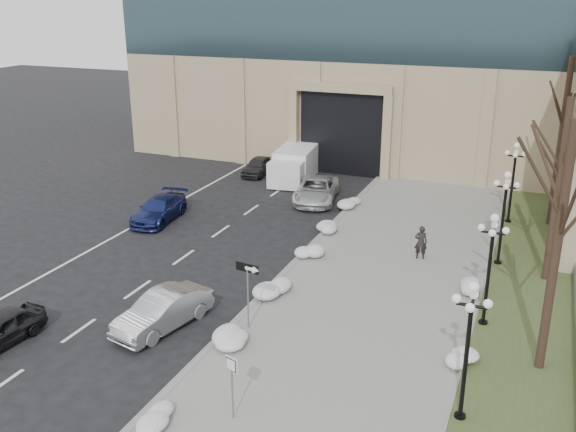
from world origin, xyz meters
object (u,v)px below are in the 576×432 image
at_px(one_way_sign, 251,277).
at_px(car_d, 316,190).
at_px(pedestrian, 421,242).
at_px(car_e, 258,166).
at_px(keep_sign, 232,375).
at_px(lamppost_c, 504,206).
at_px(car_c, 159,209).
at_px(lamppost_b, 491,255).
at_px(box_truck, 296,164).
at_px(lamppost_d, 514,172).
at_px(car_b, 163,311).
at_px(lamppost_a, 469,334).

bearing_deg(one_way_sign, car_d, 109.09).
distance_m(car_d, pedestrian, 10.71).
distance_m(car_e, one_way_sign, 23.01).
bearing_deg(keep_sign, lamppost_c, 85.33).
height_order(pedestrian, one_way_sign, one_way_sign).
height_order(car_c, lamppost_b, lamppost_b).
height_order(pedestrian, box_truck, box_truck).
relative_size(lamppost_c, lamppost_d, 1.00).
bearing_deg(lamppost_b, pedestrian, 123.11).
height_order(lamppost_b, lamppost_d, same).
distance_m(car_b, car_e, 22.78).
distance_m(box_truck, lamppost_d, 15.59).
bearing_deg(lamppost_a, car_b, 172.72).
distance_m(box_truck, lamppost_b, 22.84).
bearing_deg(car_c, car_d, 37.35).
distance_m(car_b, car_c, 12.92).
distance_m(keep_sign, lamppost_b, 11.43).
height_order(car_b, lamppost_b, lamppost_b).
distance_m(car_b, lamppost_c, 16.65).
height_order(pedestrian, lamppost_d, lamppost_d).
bearing_deg(car_e, lamppost_b, -47.03).
bearing_deg(car_d, box_truck, 114.09).
bearing_deg(lamppost_c, car_c, -177.82).
xyz_separation_m(car_e, box_truck, (2.89, 0.22, 0.42)).
relative_size(car_e, lamppost_d, 0.80).
distance_m(car_e, pedestrian, 18.13).
height_order(car_d, lamppost_d, lamppost_d).
bearing_deg(car_b, lamppost_c, 56.90).
bearing_deg(car_d, lamppost_d, -9.49).
xyz_separation_m(keep_sign, lamppost_b, (6.57, 9.24, 1.39)).
relative_size(car_c, box_truck, 0.66).
relative_size(box_truck, lamppost_a, 1.50).
distance_m(car_b, pedestrian, 13.38).
bearing_deg(car_b, lamppost_b, 35.60).
bearing_deg(car_e, one_way_sign, -69.22).
bearing_deg(lamppost_d, lamppost_c, -90.00).
relative_size(car_d, lamppost_d, 1.12).
distance_m(car_e, lamppost_a, 29.56).
height_order(lamppost_c, lamppost_d, same).
bearing_deg(keep_sign, car_e, 131.07).
bearing_deg(car_c, one_way_sign, -48.83).
bearing_deg(lamppost_b, lamppost_a, -90.00).
height_order(car_b, box_truck, box_truck).
bearing_deg(pedestrian, car_b, 41.71).
distance_m(car_d, lamppost_b, 17.41).
relative_size(car_c, one_way_sign, 1.64).
xyz_separation_m(one_way_sign, lamppost_c, (8.41, 10.45, 0.70)).
height_order(pedestrian, lamppost_b, lamppost_b).
distance_m(lamppost_a, lamppost_d, 19.50).
bearing_deg(lamppost_d, car_c, -159.15).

